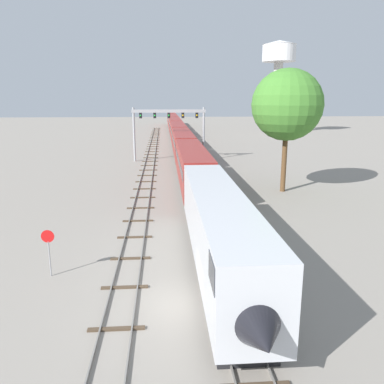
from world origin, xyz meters
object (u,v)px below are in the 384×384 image
object	(u,v)px
passenger_train	(178,134)
stop_sign	(49,246)
water_tower	(279,61)
trackside_tree_left	(287,105)
signal_gantry	(169,122)

from	to	relation	value
passenger_train	stop_sign	world-z (taller)	passenger_train
passenger_train	water_tower	size ratio (longest dim) A/B	5.73
water_tower	trackside_tree_left	distance (m)	74.72
trackside_tree_left	passenger_train	bearing A→B (deg)	102.93
water_tower	stop_sign	xyz separation A→B (m)	(-39.75, -91.38, -18.48)
passenger_train	signal_gantry	size ratio (longest dim) A/B	12.30
stop_sign	trackside_tree_left	bearing A→B (deg)	44.88
water_tower	signal_gantry	bearing A→B (deg)	-123.40
stop_sign	trackside_tree_left	xyz separation A→B (m)	(20.17, 20.08, 7.66)
passenger_train	signal_gantry	world-z (taller)	signal_gantry
water_tower	passenger_train	bearing A→B (deg)	-137.76
signal_gantry	trackside_tree_left	xyz separation A→B (m)	(12.42, -22.75, 3.10)
passenger_train	stop_sign	xyz separation A→B (m)	(-10.00, -64.37, -0.74)
signal_gantry	trackside_tree_left	bearing A→B (deg)	-61.37
signal_gantry	trackside_tree_left	world-z (taller)	trackside_tree_left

